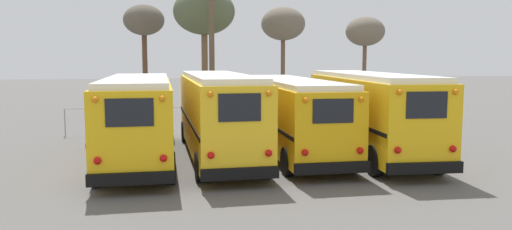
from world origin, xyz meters
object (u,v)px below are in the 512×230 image
object	(u,v)px
school_bus_0	(138,116)
bare_tree_1	(283,25)
school_bus_1	(218,112)
school_bus_3	(369,110)
bare_tree_0	(144,22)
utility_pole	(212,47)
bare_tree_3	(204,13)
school_bus_2	(290,113)
bare_tree_2	(365,33)

from	to	relation	value
school_bus_0	bare_tree_1	world-z (taller)	bare_tree_1
school_bus_1	school_bus_3	xyz separation A→B (m)	(6.14, -0.59, 0.02)
bare_tree_0	bare_tree_1	bearing A→B (deg)	-5.15
utility_pole	school_bus_0	bearing A→B (deg)	-110.29
school_bus_0	bare_tree_3	size ratio (longest dim) A/B	1.21
school_bus_2	school_bus_3	size ratio (longest dim) A/B	1.05
bare_tree_3	school_bus_1	bearing A→B (deg)	-92.30
school_bus_2	bare_tree_2	size ratio (longest dim) A/B	1.66
bare_tree_0	bare_tree_3	bearing A→B (deg)	-45.21
school_bus_3	utility_pole	size ratio (longest dim) A/B	1.17
school_bus_3	school_bus_0	bearing A→B (deg)	178.80
school_bus_3	bare_tree_1	distance (m)	16.93
school_bus_3	utility_pole	distance (m)	12.07
school_bus_2	bare_tree_2	world-z (taller)	bare_tree_2
bare_tree_0	bare_tree_3	world-z (taller)	bare_tree_3
school_bus_3	bare_tree_3	world-z (taller)	bare_tree_3
school_bus_2	bare_tree_3	world-z (taller)	bare_tree_3
school_bus_0	school_bus_3	bearing A→B (deg)	-1.20
school_bus_0	bare_tree_0	size ratio (longest dim) A/B	1.32
school_bus_0	bare_tree_0	xyz separation A→B (m)	(-0.34, 17.01, 4.70)
bare_tree_2	bare_tree_1	bearing A→B (deg)	129.93
school_bus_1	school_bus_2	distance (m)	3.09
school_bus_0	school_bus_1	xyz separation A→B (m)	(3.07, 0.40, 0.04)
school_bus_1	bare_tree_1	bearing A→B (deg)	67.79
school_bus_2	bare_tree_1	distance (m)	16.39
school_bus_3	utility_pole	bearing A→B (deg)	117.55
school_bus_2	school_bus_3	bearing A→B (deg)	-17.38
bare_tree_0	bare_tree_3	size ratio (longest dim) A/B	0.92
school_bus_1	bare_tree_0	distance (m)	17.59
bare_tree_3	bare_tree_2	bearing A→B (deg)	-10.90
bare_tree_1	school_bus_2	bearing A→B (deg)	-102.30
school_bus_2	school_bus_3	xyz separation A→B (m)	(3.07, -0.96, 0.13)
school_bus_2	bare_tree_1	size ratio (longest dim) A/B	1.44
utility_pole	bare_tree_2	xyz separation A→B (m)	(9.90, 0.90, 0.97)
school_bus_3	school_bus_1	bearing A→B (deg)	174.50
school_bus_2	bare_tree_2	distance (m)	13.38
school_bus_1	bare_tree_2	size ratio (longest dim) A/B	1.62
utility_pole	school_bus_2	bearing A→B (deg)	-75.96
school_bus_3	bare_tree_1	world-z (taller)	bare_tree_1
bare_tree_1	bare_tree_3	xyz separation A→B (m)	(-5.91, -3.06, 0.50)
school_bus_2	bare_tree_1	bearing A→B (deg)	77.70
school_bus_1	bare_tree_3	size ratio (longest dim) A/B	1.27
bare_tree_2	bare_tree_0	bearing A→B (deg)	157.20
school_bus_1	school_bus_0	bearing A→B (deg)	-172.62
bare_tree_1	bare_tree_2	world-z (taller)	bare_tree_1
school_bus_0	utility_pole	xyz separation A→B (m)	(3.78, 10.22, 2.83)
school_bus_2	bare_tree_1	xyz separation A→B (m)	(3.35, 15.35, 4.64)
bare_tree_0	bare_tree_3	distance (m)	5.58
bare_tree_0	bare_tree_2	size ratio (longest dim) A/B	1.17
school_bus_0	bare_tree_1	xyz separation A→B (m)	(9.49, 16.12, 4.57)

